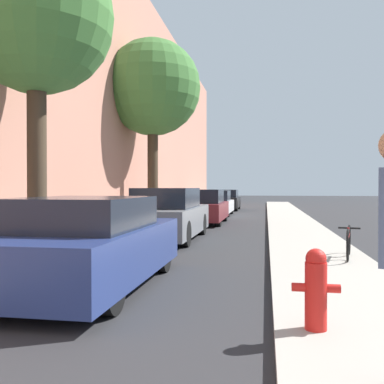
% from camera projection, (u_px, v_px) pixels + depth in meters
% --- Properties ---
extents(ground_plane, '(120.00, 120.00, 0.00)m').
position_uv_depth(ground_plane, '(214.00, 230.00, 15.24)').
color(ground_plane, '#28282B').
extents(sidewalk_left, '(2.00, 52.00, 0.12)m').
position_uv_depth(sidewalk_left, '(137.00, 227.00, 15.74)').
color(sidewalk_left, '#9E998E').
rests_on(sidewalk_left, ground).
extents(sidewalk_right, '(2.00, 52.00, 0.12)m').
position_uv_depth(sidewalk_right, '(297.00, 230.00, 14.74)').
color(sidewalk_right, '#9E998E').
rests_on(sidewalk_right, ground).
extents(building_facade_left, '(0.70, 52.00, 10.85)m').
position_uv_depth(building_facade_left, '(102.00, 83.00, 15.90)').
color(building_facade_left, tan).
rests_on(building_facade_left, ground).
extents(parked_car_navy, '(1.92, 4.24, 1.39)m').
position_uv_depth(parked_car_navy, '(87.00, 244.00, 6.52)').
color(parked_car_navy, black).
rests_on(parked_car_navy, ground).
extents(parked_car_grey, '(1.74, 4.65, 1.51)m').
position_uv_depth(parked_car_grey, '(168.00, 215.00, 12.41)').
color(parked_car_grey, black).
rests_on(parked_car_grey, ground).
extents(parked_car_maroon, '(1.91, 4.22, 1.44)m').
position_uv_depth(parked_car_maroon, '(202.00, 207.00, 17.91)').
color(parked_car_maroon, black).
rests_on(parked_car_maroon, ground).
extents(parked_car_white, '(1.90, 3.92, 1.35)m').
position_uv_depth(parked_car_white, '(214.00, 203.00, 23.11)').
color(parked_car_white, black).
rests_on(parked_car_white, ground).
extents(parked_car_black, '(1.70, 4.17, 1.36)m').
position_uv_depth(parked_car_black, '(226.00, 200.00, 28.20)').
color(parked_car_black, black).
rests_on(parked_car_black, ground).
extents(street_tree_near, '(3.02, 3.02, 6.28)m').
position_uv_depth(street_tree_near, '(36.00, 19.00, 8.30)').
color(street_tree_near, '#423323').
rests_on(street_tree_near, sidewalk_left).
extents(street_tree_far, '(3.94, 3.94, 7.48)m').
position_uv_depth(street_tree_far, '(153.00, 89.00, 17.44)').
color(street_tree_far, '#423323').
rests_on(street_tree_far, sidewalk_left).
extents(fire_hydrant, '(0.47, 0.22, 0.81)m').
position_uv_depth(fire_hydrant, '(316.00, 288.00, 4.25)').
color(fire_hydrant, red).
rests_on(fire_hydrant, sidewalk_right).
extents(bicycle, '(0.48, 1.52, 0.63)m').
position_uv_depth(bicycle, '(349.00, 242.00, 8.52)').
color(bicycle, black).
rests_on(bicycle, sidewalk_right).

